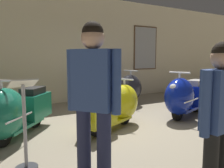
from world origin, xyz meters
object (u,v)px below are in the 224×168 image
object	(u,v)px
visitor_1	(219,116)
info_stanchion	(25,132)
visitor_0	(93,96)
scooter_2	(124,91)
scooter_0	(14,112)
scooter_1	(117,106)
scooter_3	(185,96)

from	to	relation	value
visitor_1	info_stanchion	distance (m)	2.20
visitor_0	info_stanchion	world-z (taller)	visitor_0
scooter_2	visitor_0	world-z (taller)	visitor_0
scooter_0	scooter_1	distance (m)	1.86
scooter_1	visitor_1	bearing A→B (deg)	-125.75
scooter_2	visitor_1	bearing A→B (deg)	-130.37
info_stanchion	visitor_0	bearing A→B (deg)	-57.68
scooter_1	scooter_3	world-z (taller)	scooter_3
scooter_0	scooter_3	xyz separation A→B (m)	(3.61, -0.45, 0.01)
scooter_0	scooter_1	xyz separation A→B (m)	(1.83, -0.32, -0.04)
visitor_0	scooter_3	bearing A→B (deg)	-10.72
scooter_0	scooter_3	distance (m)	3.64
info_stanchion	visitor_1	bearing A→B (deg)	-51.10
visitor_1	scooter_3	bearing A→B (deg)	-48.33
scooter_3	visitor_1	xyz separation A→B (m)	(-2.28, -2.44, 0.39)
scooter_0	info_stanchion	world-z (taller)	info_stanchion
visitor_0	scooter_1	bearing A→B (deg)	14.44
scooter_1	visitor_0	bearing A→B (deg)	-152.22
scooter_0	scooter_2	size ratio (longest dim) A/B	0.93
scooter_1	scooter_2	bearing A→B (deg)	27.61
scooter_1	visitor_1	world-z (taller)	visitor_1
scooter_0	visitor_0	bearing A→B (deg)	53.83
scooter_0	visitor_1	world-z (taller)	visitor_1
visitor_0	info_stanchion	bearing A→B (deg)	84.30
info_stanchion	scooter_2	bearing A→B (deg)	38.08
scooter_3	info_stanchion	world-z (taller)	info_stanchion
scooter_0	scooter_1	bearing A→B (deg)	119.99
scooter_3	visitor_0	world-z (taller)	visitor_0
scooter_0	scooter_2	world-z (taller)	scooter_0
scooter_0	visitor_0	size ratio (longest dim) A/B	0.94
visitor_0	info_stanchion	xyz separation A→B (m)	(-0.54, 0.85, -0.53)
scooter_2	scooter_1	bearing A→B (deg)	-145.96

